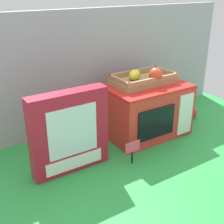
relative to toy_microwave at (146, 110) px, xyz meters
The scene contains 7 objects.
ground_plane 0.19m from the toy_microwave, 160.93° to the right, with size 1.70×1.70×0.00m, color green.
display_back_panel 0.32m from the toy_microwave, 120.59° to the left, with size 1.61×0.03×0.58m, color #A0A3A8.
toy_microwave is the anchor object (origin of this frame).
food_groups_crate 0.15m from the toy_microwave, 100.71° to the left, with size 0.29×0.17×0.09m.
cookie_set_box 0.45m from the toy_microwave, 169.28° to the right, with size 0.31×0.06×0.33m.
price_sign 0.29m from the toy_microwave, 139.36° to the right, with size 0.07×0.01×0.10m.
loose_toy_apple 0.33m from the toy_microwave, ahead, with size 0.07×0.07×0.07m, color red.
Camera 1 is at (-0.72, -0.97, 0.69)m, focal length 47.97 mm.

